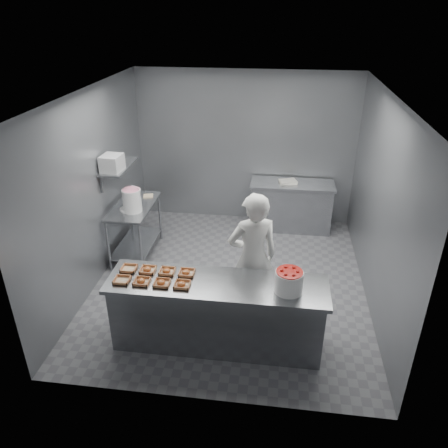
{
  "coord_description": "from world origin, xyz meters",
  "views": [
    {
      "loc": [
        0.64,
        -5.51,
        3.84
      ],
      "look_at": [
        -0.07,
        -0.2,
        1.08
      ],
      "focal_mm": 35.0,
      "sensor_mm": 36.0,
      "label": 1
    }
  ],
  "objects": [
    {
      "name": "ceiling",
      "position": [
        0.0,
        0.0,
        2.8
      ],
      "size": [
        4.5,
        4.5,
        0.0
      ],
      "primitive_type": "plane",
      "rotation": [
        3.14,
        0.0,
        0.0
      ],
      "color": "white",
      "rests_on": "wall_back"
    },
    {
      "name": "bucket_lid",
      "position": [
        -1.64,
        0.43,
        0.91
      ],
      "size": [
        0.42,
        0.42,
        0.03
      ],
      "primitive_type": "cylinder",
      "rotation": [
        0.0,
        0.0,
        0.38
      ],
      "color": "silver",
      "rests_on": "prep_table"
    },
    {
      "name": "tray_3",
      "position": [
        -0.39,
        -1.47,
        0.92
      ],
      "size": [
        0.19,
        0.18,
        0.06
      ],
      "color": "tan",
      "rests_on": "service_counter"
    },
    {
      "name": "tray_7",
      "position": [
        -0.39,
        -1.23,
        0.92
      ],
      "size": [
        0.19,
        0.18,
        0.06
      ],
      "color": "tan",
      "rests_on": "service_counter"
    },
    {
      "name": "wall_back",
      "position": [
        0.0,
        2.25,
        1.4
      ],
      "size": [
        4.0,
        0.04,
        2.8
      ],
      "primitive_type": "cube",
      "color": "slate",
      "rests_on": "ground"
    },
    {
      "name": "strawberry_tub",
      "position": [
        0.82,
        -1.41,
        1.04
      ],
      "size": [
        0.32,
        0.32,
        0.27
      ],
      "color": "silver",
      "rests_on": "service_counter"
    },
    {
      "name": "tray_2",
      "position": [
        -0.63,
        -1.47,
        0.92
      ],
      "size": [
        0.19,
        0.18,
        0.06
      ],
      "color": "tan",
      "rests_on": "service_counter"
    },
    {
      "name": "tray_4",
      "position": [
        -1.1,
        -1.23,
        0.92
      ],
      "size": [
        0.19,
        0.18,
        0.04
      ],
      "color": "tan",
      "rests_on": "service_counter"
    },
    {
      "name": "floor",
      "position": [
        0.0,
        0.0,
        0.0
      ],
      "size": [
        4.5,
        4.5,
        0.0
      ],
      "primitive_type": "plane",
      "color": "#4C4C51",
      "rests_on": "ground"
    },
    {
      "name": "wall_left",
      "position": [
        -2.0,
        0.0,
        1.4
      ],
      "size": [
        0.04,
        4.5,
        2.8
      ],
      "primitive_type": "cube",
      "color": "slate",
      "rests_on": "ground"
    },
    {
      "name": "appliance",
      "position": [
        -1.82,
        0.36,
        1.69
      ],
      "size": [
        0.31,
        0.34,
        0.24
      ],
      "primitive_type": "cube",
      "rotation": [
        0.0,
        0.0,
        -0.08
      ],
      "color": "gray",
      "rests_on": "wall_shelf"
    },
    {
      "name": "paper_stack",
      "position": [
        0.81,
        1.9,
        0.92
      ],
      "size": [
        0.34,
        0.28,
        0.05
      ],
      "primitive_type": "cube",
      "rotation": [
        0.0,
        0.0,
        0.23
      ],
      "color": "silver",
      "rests_on": "back_counter"
    },
    {
      "name": "rag",
      "position": [
        -1.51,
        0.98,
        0.91
      ],
      "size": [
        0.18,
        0.17,
        0.02
      ],
      "primitive_type": "cube",
      "rotation": [
        0.0,
        0.0,
        0.23
      ],
      "color": "#CCB28C",
      "rests_on": "prep_table"
    },
    {
      "name": "wall_shelf",
      "position": [
        -1.82,
        0.6,
        1.55
      ],
      "size": [
        0.35,
        0.9,
        0.03
      ],
      "primitive_type": "cube",
      "color": "slate",
      "rests_on": "wall_left"
    },
    {
      "name": "worker",
      "position": [
        0.37,
        -0.75,
        0.9
      ],
      "size": [
        0.76,
        0.63,
        1.8
      ],
      "primitive_type": "imported",
      "rotation": [
        0.0,
        0.0,
        3.5
      ],
      "color": "silver",
      "rests_on": "ground"
    },
    {
      "name": "tray_6",
      "position": [
        -0.63,
        -1.23,
        0.92
      ],
      "size": [
        0.19,
        0.18,
        0.06
      ],
      "color": "tan",
      "rests_on": "service_counter"
    },
    {
      "name": "tray_0",
      "position": [
        -1.1,
        -1.47,
        0.92
      ],
      "size": [
        0.19,
        0.18,
        0.04
      ],
      "color": "tan",
      "rests_on": "service_counter"
    },
    {
      "name": "tray_5",
      "position": [
        -0.87,
        -1.23,
        0.92
      ],
      "size": [
        0.19,
        0.18,
        0.06
      ],
      "color": "tan",
      "rests_on": "service_counter"
    },
    {
      "name": "service_counter",
      "position": [
        0.0,
        -1.35,
        0.45
      ],
      "size": [
        2.6,
        0.7,
        0.9
      ],
      "color": "slate",
      "rests_on": "ground"
    },
    {
      "name": "wall_right",
      "position": [
        2.0,
        0.0,
        1.4
      ],
      "size": [
        0.04,
        4.5,
        2.8
      ],
      "primitive_type": "cube",
      "color": "slate",
      "rests_on": "ground"
    },
    {
      "name": "prep_table",
      "position": [
        -1.65,
        0.6,
        0.59
      ],
      "size": [
        0.6,
        1.2,
        0.9
      ],
      "color": "slate",
      "rests_on": "ground"
    },
    {
      "name": "tray_1",
      "position": [
        -0.87,
        -1.47,
        0.92
      ],
      "size": [
        0.19,
        0.18,
        0.06
      ],
      "color": "tan",
      "rests_on": "service_counter"
    },
    {
      "name": "glaze_bucket",
      "position": [
        -1.58,
        0.39,
        1.09
      ],
      "size": [
        0.3,
        0.29,
        0.44
      ],
      "color": "silver",
      "rests_on": "prep_table"
    },
    {
      "name": "back_counter",
      "position": [
        0.9,
        1.9,
        0.45
      ],
      "size": [
        1.5,
        0.6,
        0.9
      ],
      "color": "slate",
      "rests_on": "ground"
    }
  ]
}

